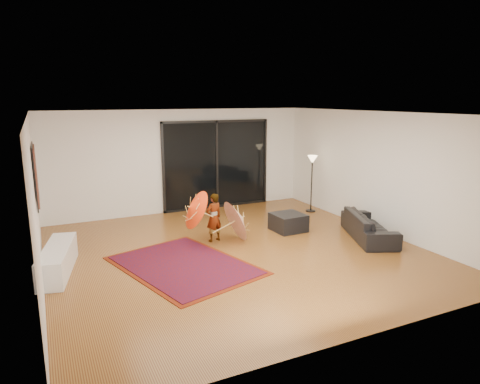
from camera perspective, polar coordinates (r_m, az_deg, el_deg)
floor at (r=8.56m, az=-0.41°, el=-7.97°), size 7.00×7.00×0.00m
ceiling at (r=8.03m, az=-0.44°, el=10.42°), size 7.00×7.00×0.00m
wall_back at (r=11.41m, az=-7.88°, el=4.09°), size 7.00×0.00×7.00m
wall_front at (r=5.32m, az=15.77°, el=-5.92°), size 7.00×0.00×7.00m
wall_left at (r=7.46m, az=-25.62°, el=-1.46°), size 0.00×7.00×7.00m
wall_right at (r=10.14m, az=17.83°, el=2.57°), size 0.00×7.00×7.00m
sliding_door at (r=11.74m, az=-3.14°, el=3.68°), size 3.06×0.07×2.40m
painting at (r=8.38m, az=-25.60°, el=2.06°), size 0.04×1.28×1.08m
media_console at (r=8.15m, az=-23.13°, el=-8.33°), size 0.77×1.73×0.47m
speaker at (r=8.18m, az=-23.08°, el=-8.91°), size 0.28×0.28×0.29m
persian_rug at (r=7.94m, az=-7.43°, el=-9.65°), size 2.59×3.11×0.02m
sofa at (r=9.70m, az=16.82°, el=-4.35°), size 1.40×1.99×0.54m
ottoman at (r=9.88m, az=6.44°, el=-4.02°), size 0.71×0.71×0.39m
floor_lamp at (r=11.42m, az=9.60°, el=3.24°), size 0.26×0.26×1.51m
child at (r=9.04m, az=-3.51°, el=-3.42°), size 0.43×0.34×1.04m
parasol_orange at (r=8.75m, az=-6.75°, el=-2.54°), size 0.54×0.83×0.87m
parasol_white at (r=9.14m, az=0.34°, el=-3.30°), size 0.52×0.91×0.94m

